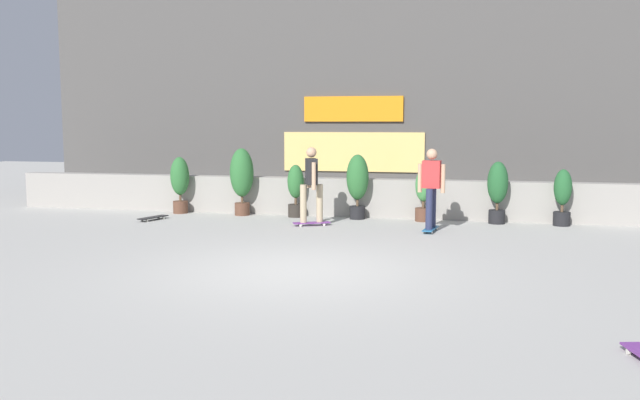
% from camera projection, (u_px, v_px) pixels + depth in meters
% --- Properties ---
extents(ground_plane, '(48.00, 48.00, 0.00)m').
position_uv_depth(ground_plane, '(297.00, 270.00, 10.09)').
color(ground_plane, '#B2AFA8').
extents(planter_wall, '(18.00, 0.40, 0.90)m').
position_uv_depth(planter_wall, '(363.00, 198.00, 15.84)').
color(planter_wall, gray).
rests_on(planter_wall, ground).
extents(building_backdrop, '(20.00, 2.08, 6.50)m').
position_uv_depth(building_backdrop, '(386.00, 87.00, 19.38)').
color(building_backdrop, '#4C4947').
rests_on(building_backdrop, ground).
extents(potted_plant_0, '(0.46, 0.46, 1.38)m').
position_uv_depth(potted_plant_0, '(180.00, 181.00, 16.38)').
color(potted_plant_0, brown).
rests_on(potted_plant_0, ground).
extents(potted_plant_1, '(0.57, 0.57, 1.61)m').
position_uv_depth(potted_plant_1, '(242.00, 176.00, 15.99)').
color(potted_plant_1, brown).
rests_on(potted_plant_1, ground).
extents(potted_plant_2, '(0.38, 0.38, 1.24)m').
position_uv_depth(potted_plant_2, '(296.00, 189.00, 15.72)').
color(potted_plant_2, '#2D2823').
rests_on(potted_plant_2, ground).
extents(potted_plant_3, '(0.51, 0.51, 1.49)m').
position_uv_depth(potted_plant_3, '(358.00, 182.00, 15.37)').
color(potted_plant_3, black).
rests_on(potted_plant_3, ground).
extents(potted_plant_4, '(0.36, 0.36, 1.19)m').
position_uv_depth(potted_plant_4, '(423.00, 193.00, 15.05)').
color(potted_plant_4, brown).
rests_on(potted_plant_4, ground).
extents(potted_plant_5, '(0.45, 0.45, 1.37)m').
position_uv_depth(potted_plant_5, '(498.00, 189.00, 14.67)').
color(potted_plant_5, black).
rests_on(potted_plant_5, ground).
extents(potted_plant_6, '(0.38, 0.38, 1.22)m').
position_uv_depth(potted_plant_6, '(563.00, 195.00, 14.38)').
color(potted_plant_6, black).
rests_on(potted_plant_6, ground).
extents(skater_foreground, '(0.81, 0.53, 1.70)m').
position_uv_depth(skater_foreground, '(311.00, 182.00, 14.34)').
color(skater_foreground, '#72338C').
rests_on(skater_foreground, ground).
extents(skater_far_left, '(0.56, 0.82, 1.70)m').
position_uv_depth(skater_far_left, '(431.00, 186.00, 13.55)').
color(skater_far_left, '#266699').
rests_on(skater_far_left, ground).
extents(skateboard_near_camera, '(0.43, 0.82, 0.08)m').
position_uv_depth(skateboard_near_camera, '(153.00, 217.00, 15.27)').
color(skateboard_near_camera, black).
rests_on(skateboard_near_camera, ground).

